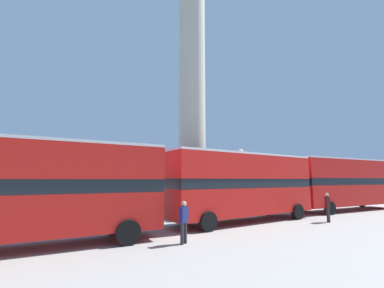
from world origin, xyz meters
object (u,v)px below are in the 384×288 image
Objects in this scene: bus_b at (346,182)px; pedestrian_by_plinth at (328,205)px; monument_column at (192,106)px; bus_a at (243,184)px; equestrian_statue at (247,188)px; pedestrian_near_lamp at (184,220)px; street_lamp at (241,175)px; bus_c at (29,187)px.

bus_b is 7.96m from pedestrian_by_plinth.
bus_a is (1.03, -4.52, -6.08)m from monument_column.
equestrian_statue reaches higher than bus_b.
pedestrian_by_plinth reaches higher than pedestrian_near_lamp.
monument_column reaches higher than pedestrian_near_lamp.
equestrian_statue reaches higher than street_lamp.
pedestrian_by_plinth is at bearing -155.18° from bus_b.
pedestrian_by_plinth is at bearing -5.04° from bus_c.
bus_c is at bearing 127.58° from pedestrian_by_plinth.
street_lamp reaches higher than pedestrian_by_plinth.
monument_column is at bearing 28.92° from bus_c.
pedestrian_by_plinth is at bearing -53.07° from monument_column.
bus_b is at bearing -18.18° from street_lamp.
bus_b is 6.58× the size of pedestrian_by_plinth.
bus_c is 2.07× the size of street_lamp.
pedestrian_near_lamp is at bearing -155.80° from bus_a.
bus_b is at bearing -16.94° from pedestrian_near_lamp.
bus_a is at bearing 103.40° from pedestrian_by_plinth.
bus_c is 14.47m from street_lamp.
equestrian_statue is at bearing 43.69° from bus_a.
street_lamp is (-9.23, 3.03, 0.55)m from bus_b.
equestrian_statue is 1.18× the size of street_lamp.
equestrian_statue is 10.35m from street_lamp.
equestrian_statue is (21.30, 10.83, -0.68)m from bus_c.
pedestrian_near_lamp is at bearing -19.95° from bus_c.
monument_column is 7.65m from bus_a.
bus_a is at bearing 5.75° from bus_c.
street_lamp reaches higher than bus_c.
pedestrian_near_lamp is at bearing -166.28° from bus_b.
equestrian_statue is 3.34× the size of pedestrian_by_plinth.
bus_c reaches higher than pedestrian_by_plinth.
street_lamp reaches higher than bus_b.
bus_a is 0.91× the size of bus_b.
bus_a is 1.79× the size of equestrian_statue.
pedestrian_by_plinth is (-5.42, -12.98, -0.60)m from equestrian_statue.
bus_c is at bearing 131.10° from pedestrian_near_lamp.
street_lamp is (-7.30, -7.22, 1.35)m from equestrian_statue.
bus_b reaches higher than pedestrian_by_plinth.
monument_column is 14.05m from equestrian_statue.
bus_b reaches higher than bus_c.
equestrian_statue is at bearing 44.66° from street_lamp.
pedestrian_near_lamp is (-4.84, -7.45, -7.46)m from monument_column.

